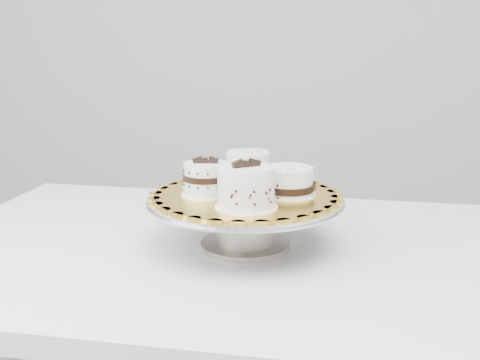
# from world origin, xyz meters

# --- Properties ---
(table) EXTENTS (1.37, 0.99, 0.75)m
(table) POSITION_xyz_m (-0.06, 0.17, 0.68)
(table) COLOR white
(table) RESTS_ON floor
(cake_stand) EXTENTS (0.40, 0.40, 0.11)m
(cake_stand) POSITION_xyz_m (-0.01, 0.16, 0.82)
(cake_stand) COLOR gray
(cake_stand) RESTS_ON table
(cake_board) EXTENTS (0.48, 0.48, 0.01)m
(cake_board) POSITION_xyz_m (-0.01, 0.16, 0.86)
(cake_board) COLOR gold
(cake_board) RESTS_ON cake_stand
(cake_swirl) EXTENTS (0.15, 0.15, 0.10)m
(cake_swirl) POSITION_xyz_m (-0.01, 0.07, 0.90)
(cake_swirl) COLOR white
(cake_swirl) RESTS_ON cake_board
(cake_banded) EXTENTS (0.10, 0.10, 0.08)m
(cake_banded) POSITION_xyz_m (-0.09, 0.16, 0.89)
(cake_banded) COLOR white
(cake_banded) RESTS_ON cake_board
(cake_dots) EXTENTS (0.12, 0.12, 0.07)m
(cake_dots) POSITION_xyz_m (-0.01, 0.26, 0.90)
(cake_dots) COLOR white
(cake_dots) RESTS_ON cake_board
(cake_ribbon) EXTENTS (0.12, 0.11, 0.06)m
(cake_ribbon) POSITION_xyz_m (0.07, 0.17, 0.89)
(cake_ribbon) COLOR white
(cake_ribbon) RESTS_ON cake_board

